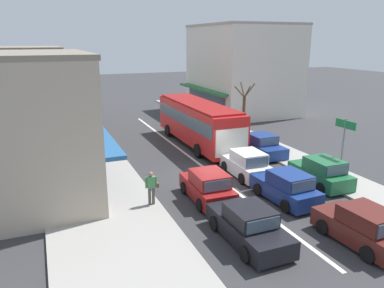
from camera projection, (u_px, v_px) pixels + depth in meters
ground_plane at (217, 177)px, 21.69m from camera, size 140.00×140.00×0.00m
lane_centre_line at (191, 158)px, 25.25m from camera, size 0.20×28.00×0.01m
sidewalk_left at (84, 160)px, 24.53m from camera, size 5.20×44.00×0.14m
kerb_right at (255, 141)px, 29.28m from camera, size 2.80×44.00×0.12m
shopfront_corner_near at (18, 127)px, 18.39m from camera, size 7.95×9.33×7.14m
shopfront_mid_block at (23, 103)px, 25.90m from camera, size 7.53×7.08×6.93m
shopfront_far_end at (25, 88)px, 33.07m from camera, size 7.47×8.70×7.11m
building_right_far at (242, 69)px, 40.32m from camera, size 9.63×11.24×9.27m
city_bus at (198, 120)px, 27.87m from camera, size 2.78×10.87×3.23m
hatchback_behind_bus_mid at (208, 187)px, 18.39m from camera, size 1.90×3.75×1.54m
sedan_queue_gap_filler at (249, 226)px, 14.65m from camera, size 1.93×4.22×1.47m
hatchback_adjacent_lane_lead at (247, 164)px, 21.70m from camera, size 1.90×3.75×1.54m
hatchback_queue_far_back at (286, 188)px, 18.29m from camera, size 1.95×3.77×1.54m
hatchback_behind_bus_near at (362, 227)px, 14.45m from camera, size 1.95×3.77×1.54m
parked_hatchback_kerb_front at (321, 173)px, 20.36m from camera, size 1.89×3.74×1.54m
parked_sedan_kerb_second at (261, 145)px, 25.76m from camera, size 1.95×4.23×1.47m
traffic_light_downstreet at (98, 94)px, 34.82m from camera, size 0.33×0.24×4.20m
directional_road_sign at (344, 135)px, 20.33m from camera, size 0.10×1.40×3.60m
street_tree_right at (244, 112)px, 30.00m from camera, size 1.85×1.56×4.41m
pedestrian_with_handbag_near at (151, 186)px, 17.56m from camera, size 0.65×0.26×1.63m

